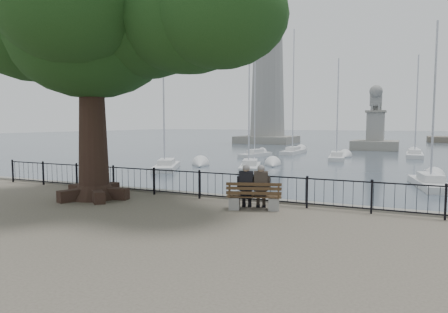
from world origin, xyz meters
The scene contains 15 objects.
harbor centered at (0.00, 3.00, -0.50)m, with size 260.00×260.00×1.20m.
railing centered at (0.00, 2.50, 0.56)m, with size 22.06×0.06×1.00m.
bench centered at (1.50, 1.52, 0.32)m, with size 1.83×1.04×0.92m.
person_left centered at (1.24, 1.54, 0.67)m, with size 0.57×0.80×1.47m.
person_right centered at (1.68, 1.68, 0.67)m, with size 0.57×0.80×1.47m.
tree centered at (-3.68, 1.09, 6.49)m, with size 12.08×8.43×9.86m.
lighthouse centered at (-18.00, 62.00, 12.18)m, with size 10.23×10.23×31.22m.
lion_monument centered at (2.00, 49.93, 1.30)m, with size 6.23×6.23×9.13m.
sailboat_a centered at (-11.87, 17.23, -0.67)m, with size 3.89×5.96×11.57m.
sailboat_b centered at (-5.57, 19.89, -0.67)m, with size 3.06×5.63×11.12m.
sailboat_c centered at (7.32, 15.84, -0.70)m, with size 2.44×5.54×9.77m.
sailboat_e centered at (-9.56, 32.14, -0.65)m, with size 2.50×5.28×11.62m.
sailboat_f centered at (-0.51, 31.98, -0.69)m, with size 2.16×5.66×10.56m.
sailboat_g centered at (6.90, 38.59, -0.68)m, with size 1.72×6.06×11.41m.
sailboat_h centered at (-6.73, 38.04, -0.58)m, with size 1.88×6.07×15.31m.
Camera 1 is at (5.88, -10.42, 2.80)m, focal length 32.00 mm.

